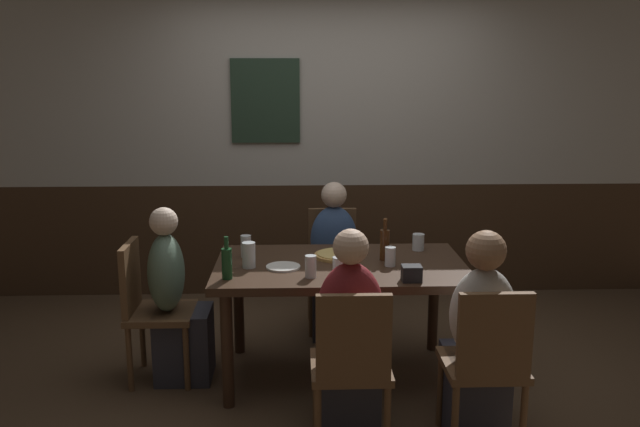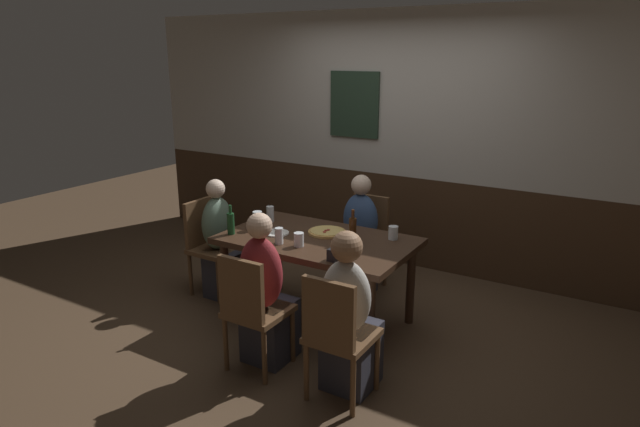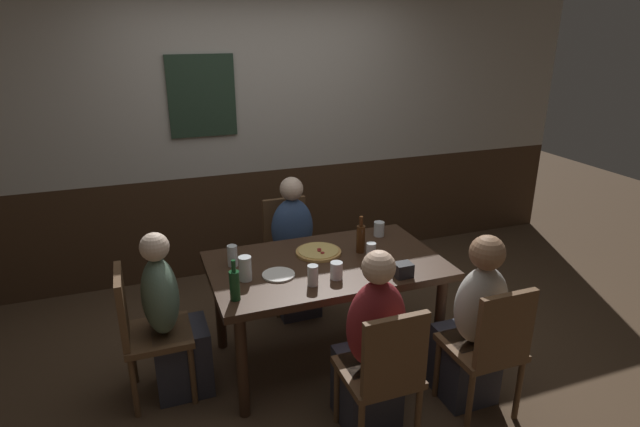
% 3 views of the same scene
% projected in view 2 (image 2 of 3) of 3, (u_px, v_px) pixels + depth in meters
% --- Properties ---
extents(ground_plane, '(12.00, 12.00, 0.00)m').
position_uv_depth(ground_plane, '(318.00, 321.00, 4.64)').
color(ground_plane, '#4C3826').
extents(wall_back, '(6.40, 0.13, 2.60)m').
position_uv_depth(wall_back, '(401.00, 141.00, 5.63)').
color(wall_back, '#3D2819').
rests_on(wall_back, ground_plane).
extents(dining_table, '(1.53, 0.92, 0.74)m').
position_uv_depth(dining_table, '(318.00, 248.00, 4.45)').
color(dining_table, '#382316').
rests_on(dining_table, ground_plane).
extents(chair_head_west, '(0.40, 0.40, 0.88)m').
position_uv_depth(chair_head_west, '(209.00, 241.00, 5.09)').
color(chair_head_west, brown).
rests_on(chair_head_west, ground_plane).
extents(chair_right_near, '(0.40, 0.40, 0.88)m').
position_uv_depth(chair_right_near, '(337.00, 332.00, 3.45)').
color(chair_right_near, brown).
rests_on(chair_right_near, ground_plane).
extents(chair_mid_far, '(0.40, 0.40, 0.88)m').
position_uv_depth(chair_mid_far, '(366.00, 237.00, 5.21)').
color(chair_mid_far, brown).
rests_on(chair_mid_far, ground_plane).
extents(chair_mid_near, '(0.40, 0.40, 0.88)m').
position_uv_depth(chair_mid_near, '(252.00, 307.00, 3.78)').
color(chair_mid_near, brown).
rests_on(chair_mid_near, ground_plane).
extents(person_head_west, '(0.37, 0.34, 1.10)m').
position_uv_depth(person_head_west, '(223.00, 249.00, 5.02)').
color(person_head_west, '#2D2D38').
rests_on(person_head_west, ground_plane).
extents(person_right_near, '(0.34, 0.37, 1.13)m').
position_uv_depth(person_right_near, '(349.00, 324.00, 3.59)').
color(person_right_near, '#2D2D38').
rests_on(person_right_near, ground_plane).
extents(person_mid_far, '(0.34, 0.37, 1.12)m').
position_uv_depth(person_mid_far, '(358.00, 244.00, 5.09)').
color(person_mid_far, '#2D2D38').
rests_on(person_mid_far, ground_plane).
extents(person_mid_near, '(0.34, 0.37, 1.14)m').
position_uv_depth(person_mid_near, '(266.00, 300.00, 3.92)').
color(person_mid_near, '#2D2D38').
rests_on(person_mid_near, ground_plane).
extents(pizza, '(0.31, 0.31, 0.03)m').
position_uv_depth(pizza, '(328.00, 232.00, 4.55)').
color(pizza, tan).
rests_on(pizza, dining_table).
extents(pint_glass_stout, '(0.08, 0.08, 0.11)m').
position_uv_depth(pint_glass_stout, '(299.00, 240.00, 4.23)').
color(pint_glass_stout, silver).
rests_on(pint_glass_stout, dining_table).
extents(highball_clear, '(0.07, 0.07, 0.13)m').
position_uv_depth(highball_clear, '(279.00, 237.00, 4.29)').
color(highball_clear, silver).
rests_on(highball_clear, dining_table).
extents(tumbler_short, '(0.08, 0.08, 0.11)m').
position_uv_depth(tumbler_short, '(393.00, 234.00, 4.39)').
color(tumbler_short, silver).
rests_on(tumbler_short, dining_table).
extents(pint_glass_amber, '(0.06, 0.06, 0.12)m').
position_uv_depth(pint_glass_amber, '(346.00, 240.00, 4.22)').
color(pint_glass_amber, silver).
rests_on(pint_glass_amber, dining_table).
extents(beer_glass_half, '(0.07, 0.07, 0.14)m').
position_uv_depth(beer_glass_half, '(270.00, 215.00, 4.84)').
color(beer_glass_half, silver).
rests_on(beer_glass_half, dining_table).
extents(pint_glass_pale, '(0.08, 0.08, 0.15)m').
position_uv_depth(pint_glass_pale, '(258.00, 221.00, 4.63)').
color(pint_glass_pale, silver).
rests_on(pint_glass_pale, dining_table).
extents(beer_bottle_green, '(0.06, 0.06, 0.25)m').
position_uv_depth(beer_bottle_green, '(231.00, 223.00, 4.50)').
color(beer_bottle_green, '#194723').
rests_on(beer_bottle_green, dining_table).
extents(beer_bottle_brown, '(0.06, 0.06, 0.26)m').
position_uv_depth(beer_bottle_brown, '(353.00, 229.00, 4.32)').
color(beer_bottle_brown, '#42230F').
rests_on(beer_bottle_brown, dining_table).
extents(plate_white_large, '(0.21, 0.21, 0.01)m').
position_uv_depth(plate_white_large, '(276.00, 233.00, 4.54)').
color(plate_white_large, white).
rests_on(plate_white_large, dining_table).
extents(condiment_caddy, '(0.11, 0.09, 0.09)m').
position_uv_depth(condiment_caddy, '(336.00, 255.00, 3.93)').
color(condiment_caddy, black).
rests_on(condiment_caddy, dining_table).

